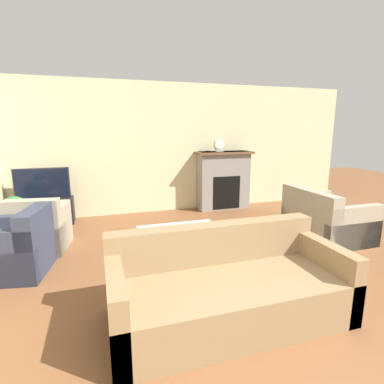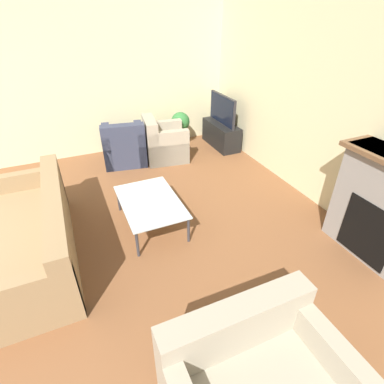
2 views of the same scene
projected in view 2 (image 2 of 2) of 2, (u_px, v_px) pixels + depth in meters
wall_back at (324, 110)px, 4.08m from camera, size 8.89×0.06×2.70m
wall_left at (94, 83)px, 5.49m from camera, size 0.06×8.19×2.70m
tv_stand at (221, 135)px, 6.31m from camera, size 1.00×0.40×0.49m
tv at (222, 110)px, 6.02m from camera, size 0.94×0.06×0.58m
couch_sectional at (32, 239)px, 3.44m from camera, size 2.18×0.96×0.82m
armchair_by_window at (125, 147)px, 5.61m from camera, size 0.91×0.88×0.82m
armchair_accent at (164, 144)px, 5.73m from camera, size 0.82×0.85×0.82m
coffee_table at (150, 203)px, 3.94m from camera, size 1.12×0.74×0.39m
potted_plant at (181, 125)px, 6.15m from camera, size 0.38×0.38×0.73m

